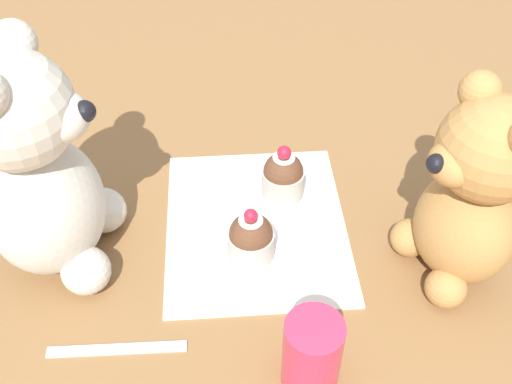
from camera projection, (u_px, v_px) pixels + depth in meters
The scene contains 9 objects.
ground_plane at pixel (256, 225), 0.72m from camera, with size 4.00×4.00×0.00m, color olive.
knitted_placemat at pixel (256, 224), 0.72m from camera, with size 0.26×0.21×0.01m, color silver.
teddy_bear_cream at pixel (39, 173), 0.60m from camera, with size 0.15×0.14×0.27m.
teddy_bear_tan at pixel (473, 195), 0.60m from camera, with size 0.14×0.13×0.23m.
cupcake_near_cream_bear at pixel (251, 238), 0.66m from camera, with size 0.05×0.05×0.07m.
saucer_plate at pixel (282, 194), 0.75m from camera, with size 0.07×0.07×0.01m, color silver.
cupcake_near_tan_bear at pixel (283, 176), 0.73m from camera, with size 0.05×0.05×0.07m.
juice_glass at pixel (312, 355), 0.54m from camera, with size 0.05×0.05×0.09m, color #DB3356.
teaspoon at pixel (117, 349), 0.60m from camera, with size 0.14×0.01×0.01m, color silver.
Camera 1 is at (-0.49, 0.04, 0.53)m, focal length 42.00 mm.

